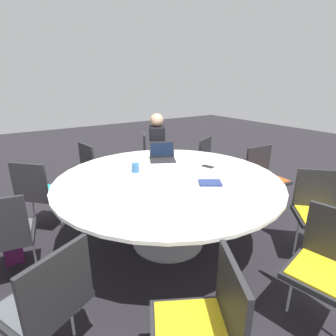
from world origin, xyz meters
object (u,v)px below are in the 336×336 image
at_px(chair_2, 39,189).
at_px(chair_0, 152,154).
at_px(chair_7, 319,208).
at_px(chair_9, 212,161).
at_px(chair_4, 47,298).
at_px(chair_5, 205,323).
at_px(person_0, 158,146).
at_px(spiral_notebook, 210,183).
at_px(chair_3, 3,232).
at_px(chair_6, 328,262).
at_px(coffee_cup, 135,168).
at_px(chair_1, 96,167).
at_px(cell_phone, 208,166).
at_px(chair_8, 264,174).
at_px(handbag, 12,243).
at_px(laptop, 162,156).

bearing_deg(chair_2, chair_0, 63.96).
height_order(chair_7, chair_9, same).
height_order(chair_4, chair_5, same).
relative_size(person_0, spiral_notebook, 4.67).
bearing_deg(chair_9, chair_3, -16.24).
relative_size(chair_6, chair_9, 1.00).
xyz_separation_m(chair_4, person_0, (2.07, -2.01, 0.19)).
relative_size(chair_2, spiral_notebook, 3.32).
relative_size(spiral_notebook, coffee_cup, 2.61).
xyz_separation_m(chair_1, cell_phone, (-1.42, -0.83, 0.24)).
relative_size(chair_4, chair_6, 1.00).
relative_size(chair_3, chair_5, 1.00).
bearing_deg(person_0, chair_8, 55.21).
height_order(chair_2, handbag, chair_2).
xyz_separation_m(chair_3, chair_9, (0.50, -2.75, 0.00)).
bearing_deg(laptop, chair_6, -60.87).
relative_size(chair_4, person_0, 0.71).
bearing_deg(chair_8, cell_phone, -1.12).
bearing_deg(chair_4, chair_8, -13.14).
bearing_deg(cell_phone, chair_2, 59.14).
height_order(chair_0, chair_1, same).
xyz_separation_m(chair_8, spiral_notebook, (-0.29, 1.24, 0.25)).
xyz_separation_m(chair_5, laptop, (1.88, -0.94, 0.29)).
bearing_deg(chair_1, chair_7, 21.74).
bearing_deg(chair_1, chair_0, 91.09).
distance_m(cell_phone, handbag, 2.18).
bearing_deg(chair_3, laptop, 21.98).
bearing_deg(chair_0, coffee_cup, -9.33).
xyz_separation_m(chair_8, coffee_cup, (0.40, 1.68, 0.29)).
bearing_deg(coffee_cup, chair_7, -135.08).
height_order(chair_3, cell_phone, chair_3).
bearing_deg(chair_3, chair_6, -31.28).
height_order(chair_8, coffee_cup, chair_8).
relative_size(chair_5, spiral_notebook, 3.32).
xyz_separation_m(chair_7, person_0, (2.34, 0.39, 0.19)).
bearing_deg(handbag, laptop, -93.42).
bearing_deg(person_0, laptop, -0.94).
bearing_deg(person_0, spiral_notebook, 11.68).
xyz_separation_m(chair_1, handbag, (-0.80, 1.17, -0.37)).
distance_m(chair_9, cell_phone, 1.03).
relative_size(chair_0, coffee_cup, 8.67).
distance_m(laptop, coffee_cup, 0.53).
bearing_deg(chair_9, handbag, -25.23).
bearing_deg(chair_4, chair_1, 38.37).
height_order(chair_8, cell_phone, chair_8).
xyz_separation_m(chair_2, handbag, (-0.36, 0.36, -0.37)).
relative_size(chair_5, laptop, 2.24).
bearing_deg(chair_0, cell_phone, 20.43).
bearing_deg(laptop, chair_4, -114.10).
relative_size(chair_6, laptop, 2.24).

